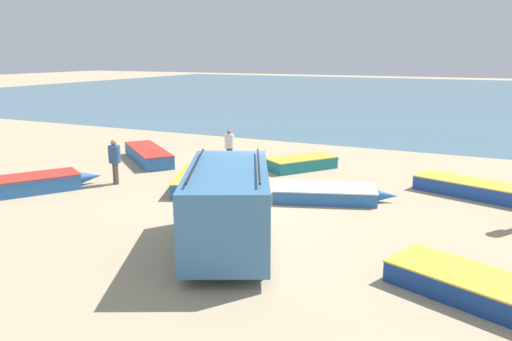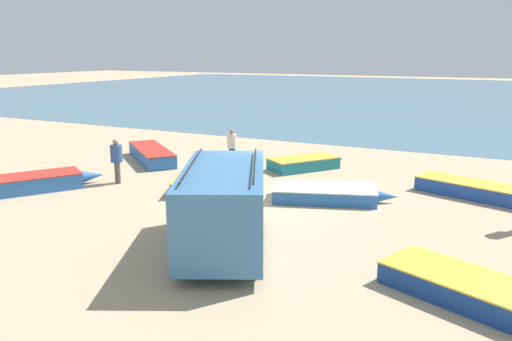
% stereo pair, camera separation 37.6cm
% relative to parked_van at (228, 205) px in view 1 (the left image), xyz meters
% --- Properties ---
extents(ground_plane, '(200.00, 200.00, 0.00)m').
position_rel_parked_van_xyz_m(ground_plane, '(-1.47, 3.94, -1.22)').
color(ground_plane, tan).
extents(sea_water, '(120.00, 80.00, 0.01)m').
position_rel_parked_van_xyz_m(sea_water, '(-1.47, 55.94, -1.22)').
color(sea_water, '#477084').
rests_on(sea_water, ground_plane).
extents(parked_van, '(3.99, 5.33, 2.35)m').
position_rel_parked_van_xyz_m(parked_van, '(0.00, 0.00, 0.00)').
color(parked_van, teal).
rests_on(parked_van, ground_plane).
extents(fishing_rowboat_0, '(4.94, 4.28, 0.62)m').
position_rel_parked_van_xyz_m(fishing_rowboat_0, '(-8.96, 8.18, -0.91)').
color(fishing_rowboat_0, '#2D66AD').
rests_on(fishing_rowboat_0, ground_plane).
extents(fishing_rowboat_1, '(2.93, 3.58, 0.53)m').
position_rel_parked_van_xyz_m(fishing_rowboat_1, '(-1.49, 9.74, -0.95)').
color(fishing_rowboat_1, '#1E757F').
rests_on(fishing_rowboat_1, ground_plane).
extents(fishing_rowboat_2, '(5.57, 2.69, 0.54)m').
position_rel_parked_van_xyz_m(fishing_rowboat_2, '(6.02, 8.23, -0.95)').
color(fishing_rowboat_2, '#234CA3').
rests_on(fishing_rowboat_2, ground_plane).
extents(fishing_rowboat_3, '(3.76, 5.16, 0.61)m').
position_rel_parked_van_xyz_m(fishing_rowboat_3, '(-9.61, 1.43, -0.92)').
color(fishing_rowboat_3, '#2D66AD').
rests_on(fishing_rowboat_3, ground_plane).
extents(fishing_rowboat_4, '(2.73, 4.48, 0.56)m').
position_rel_parked_van_xyz_m(fishing_rowboat_4, '(-4.12, 4.89, -0.94)').
color(fishing_rowboat_4, '#2D66AD').
rests_on(fishing_rowboat_4, ground_plane).
extents(fishing_rowboat_5, '(4.44, 2.71, 0.49)m').
position_rel_parked_van_xyz_m(fishing_rowboat_5, '(0.99, 5.47, -0.97)').
color(fishing_rowboat_5, '#2D66AD').
rests_on(fishing_rowboat_5, ground_plane).
extents(fishing_rowboat_6, '(4.40, 2.68, 0.51)m').
position_rel_parked_van_xyz_m(fishing_rowboat_6, '(6.14, -0.18, -0.97)').
color(fishing_rowboat_6, navy).
rests_on(fishing_rowboat_6, ground_plane).
extents(fisherman_1, '(0.47, 0.47, 1.78)m').
position_rel_parked_van_xyz_m(fisherman_1, '(-7.30, 4.03, -0.16)').
color(fisherman_1, '#5B564C').
rests_on(fisherman_1, ground_plane).
extents(fisherman_2, '(0.43, 0.43, 1.64)m').
position_rel_parked_van_xyz_m(fisherman_2, '(-4.88, 9.05, -0.24)').
color(fisherman_2, navy).
rests_on(fisherman_2, ground_plane).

